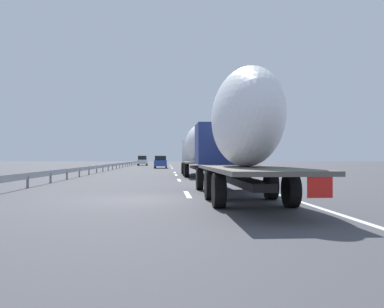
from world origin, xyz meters
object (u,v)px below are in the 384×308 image
Objects in this scene: car_white_van at (143,161)px; road_sign at (212,152)px; car_blue_sedan at (161,162)px; truck_trailing at (239,130)px; truck_lead at (198,147)px.

car_white_van is 1.39× the size of road_sign.
car_white_van is at bearing 10.06° from car_blue_sedan.
road_sign is (37.25, -3.10, -0.24)m from truck_trailing.
car_blue_sedan is (26.89, 3.50, -1.46)m from truck_lead.
truck_trailing is 2.85× the size of car_white_van.
car_white_van is (49.03, 7.42, -1.41)m from truck_lead.
car_blue_sedan is at bearing 36.70° from road_sign.
truck_trailing is 2.73× the size of car_blue_sedan.
truck_trailing reaches higher than car_white_van.
truck_trailing is at bearing 175.24° from road_sign.
road_sign is at bearing -4.76° from truck_trailing.
truck_lead is 27.16m from car_blue_sedan.
car_blue_sedan is 11.12m from road_sign.
truck_lead is 3.77× the size of road_sign.
car_white_van is at bearing 8.61° from truck_lead.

